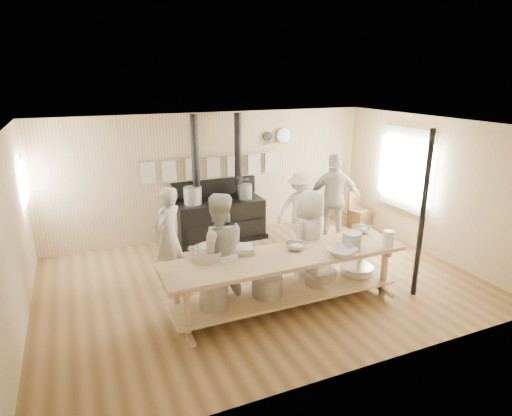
# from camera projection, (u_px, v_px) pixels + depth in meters

# --- Properties ---
(ground) EXTENTS (7.00, 7.00, 0.00)m
(ground) POSITION_uv_depth(u_px,v_px,m) (260.00, 281.00, 7.18)
(ground) COLOR brown
(ground) RESTS_ON ground
(room_shell) EXTENTS (7.00, 7.00, 7.00)m
(room_shell) POSITION_uv_depth(u_px,v_px,m) (261.00, 188.00, 6.69)
(room_shell) COLOR tan
(room_shell) RESTS_ON ground
(window_right) EXTENTS (0.09, 1.50, 1.65)m
(window_right) POSITION_uv_depth(u_px,v_px,m) (407.00, 170.00, 8.57)
(window_right) COLOR beige
(window_right) RESTS_ON ground
(left_opening) EXTENTS (0.00, 0.90, 0.90)m
(left_opening) POSITION_uv_depth(u_px,v_px,m) (24.00, 182.00, 7.15)
(left_opening) COLOR white
(left_opening) RESTS_ON ground
(stove) EXTENTS (1.90, 0.75, 2.60)m
(stove) POSITION_uv_depth(u_px,v_px,m) (219.00, 216.00, 8.88)
(stove) COLOR black
(stove) RESTS_ON ground
(towel_rail) EXTENTS (3.00, 0.04, 0.47)m
(towel_rail) POSITION_uv_depth(u_px,v_px,m) (214.00, 164.00, 8.82)
(towel_rail) COLOR #9D8659
(towel_rail) RESTS_ON ground
(back_wall_shelf) EXTENTS (0.63, 0.14, 0.32)m
(back_wall_shelf) POSITION_uv_depth(u_px,v_px,m) (277.00, 138.00, 9.27)
(back_wall_shelf) COLOR #9D8659
(back_wall_shelf) RESTS_ON ground
(prep_table) EXTENTS (3.60, 0.90, 0.85)m
(prep_table) POSITION_uv_depth(u_px,v_px,m) (285.00, 275.00, 6.23)
(prep_table) COLOR #9D8659
(prep_table) RESTS_ON ground
(support_post) EXTENTS (0.08, 0.08, 2.60)m
(support_post) POSITION_uv_depth(u_px,v_px,m) (423.00, 216.00, 6.38)
(support_post) COLOR black
(support_post) RESTS_ON ground
(cook_far_left) EXTENTS (0.72, 0.68, 1.65)m
(cook_far_left) POSITION_uv_depth(u_px,v_px,m) (168.00, 237.00, 6.86)
(cook_far_left) COLOR beige
(cook_far_left) RESTS_ON ground
(cook_left) EXTENTS (0.96, 0.80, 1.77)m
(cook_left) POSITION_uv_depth(u_px,v_px,m) (218.00, 252.00, 6.12)
(cook_left) COLOR beige
(cook_left) RESTS_ON ground
(cook_center) EXTENTS (0.93, 0.77, 1.62)m
(cook_center) POSITION_uv_depth(u_px,v_px,m) (310.00, 239.00, 6.82)
(cook_center) COLOR beige
(cook_center) RESTS_ON ground
(cook_right) EXTENTS (1.17, 0.83, 1.84)m
(cook_right) POSITION_uv_depth(u_px,v_px,m) (334.00, 199.00, 8.64)
(cook_right) COLOR beige
(cook_right) RESTS_ON ground
(cook_by_window) EXTENTS (1.06, 0.73, 1.51)m
(cook_by_window) POSITION_uv_depth(u_px,v_px,m) (300.00, 208.00, 8.57)
(cook_by_window) COLOR beige
(cook_by_window) RESTS_ON ground
(chair) EXTENTS (0.46, 0.46, 0.81)m
(chair) POSITION_uv_depth(u_px,v_px,m) (358.00, 217.00, 9.70)
(chair) COLOR #513920
(chair) RESTS_ON ground
(bowl_white_a) EXTENTS (0.48, 0.48, 0.09)m
(bowl_white_a) POSITION_uv_depth(u_px,v_px,m) (239.00, 250.00, 6.19)
(bowl_white_a) COLOR white
(bowl_white_a) RESTS_ON prep_table
(bowl_steel_a) EXTENTS (0.41, 0.41, 0.10)m
(bowl_steel_a) POSITION_uv_depth(u_px,v_px,m) (296.00, 246.00, 6.31)
(bowl_steel_a) COLOR silver
(bowl_steel_a) RESTS_ON prep_table
(bowl_white_b) EXTENTS (0.54, 0.54, 0.10)m
(bowl_white_b) POSITION_uv_depth(u_px,v_px,m) (342.00, 252.00, 6.11)
(bowl_white_b) COLOR white
(bowl_white_b) RESTS_ON prep_table
(bowl_steel_b) EXTENTS (0.37, 0.37, 0.10)m
(bowl_steel_b) POSITION_uv_depth(u_px,v_px,m) (361.00, 229.00, 7.00)
(bowl_steel_b) COLOR silver
(bowl_steel_b) RESTS_ON prep_table
(roasting_pan) EXTENTS (0.49, 0.39, 0.10)m
(roasting_pan) POSITION_uv_depth(u_px,v_px,m) (238.00, 250.00, 6.18)
(roasting_pan) COLOR #B2B2B7
(roasting_pan) RESTS_ON prep_table
(mixing_bowl_large) EXTENTS (0.58, 0.58, 0.15)m
(mixing_bowl_large) POSITION_uv_depth(u_px,v_px,m) (209.00, 253.00, 6.00)
(mixing_bowl_large) COLOR silver
(mixing_bowl_large) RESTS_ON prep_table
(bucket_galv) EXTENTS (0.32, 0.32, 0.26)m
(bucket_galv) POSITION_uv_depth(u_px,v_px,m) (352.00, 241.00, 6.29)
(bucket_galv) COLOR gray
(bucket_galv) RESTS_ON prep_table
(deep_bowl_enamel) EXTENTS (0.35, 0.35, 0.19)m
(deep_bowl_enamel) POSITION_uv_depth(u_px,v_px,m) (209.00, 251.00, 6.00)
(deep_bowl_enamel) COLOR white
(deep_bowl_enamel) RESTS_ON prep_table
(pitcher) EXTENTS (0.20, 0.20, 0.25)m
(pitcher) POSITION_uv_depth(u_px,v_px,m) (388.00, 239.00, 6.40)
(pitcher) COLOR white
(pitcher) RESTS_ON prep_table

